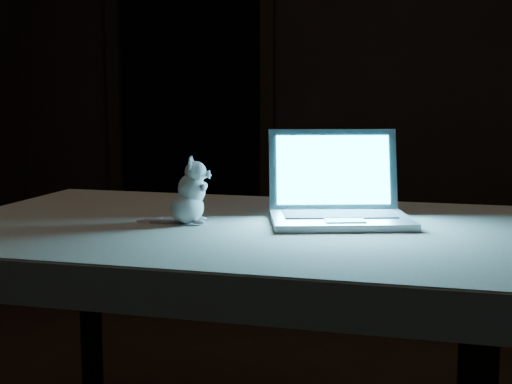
% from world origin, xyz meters
% --- Properties ---
extents(back_wall, '(4.50, 0.04, 2.60)m').
position_xyz_m(back_wall, '(0.00, 2.50, 1.30)').
color(back_wall, black).
rests_on(back_wall, ground).
extents(doorway, '(1.06, 0.36, 2.13)m').
position_xyz_m(doorway, '(-1.10, 2.50, 1.06)').
color(doorway, black).
rests_on(doorway, back_wall).
extents(table, '(1.33, 0.86, 0.70)m').
position_xyz_m(table, '(-0.06, -0.13, 0.35)').
color(table, black).
rests_on(table, floor).
extents(tablecloth, '(1.59, 1.25, 0.09)m').
position_xyz_m(tablecloth, '(-0.13, -0.10, 0.67)').
color(tablecloth, beige).
rests_on(tablecloth, table).
extents(laptop, '(0.40, 0.37, 0.22)m').
position_xyz_m(laptop, '(0.18, -0.07, 0.82)').
color(laptop, '#A5A6AA').
rests_on(laptop, tablecloth).
extents(plush_mouse, '(0.15, 0.15, 0.16)m').
position_xyz_m(plush_mouse, '(-0.17, -0.16, 0.79)').
color(plush_mouse, silver).
rests_on(plush_mouse, tablecloth).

